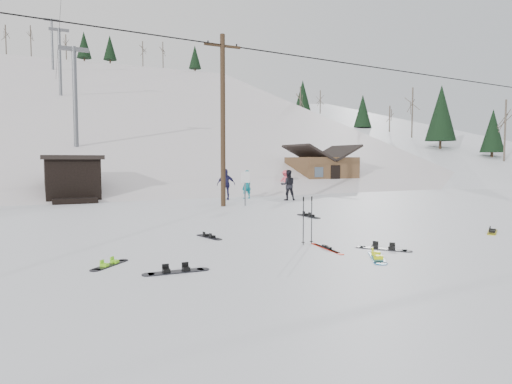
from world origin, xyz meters
name	(u,v)px	position (x,y,z in m)	size (l,w,h in m)	color
ground	(363,263)	(0.00, 0.00, 0.00)	(200.00, 200.00, 0.00)	white
ski_slope	(96,268)	(0.00, 55.00, -12.00)	(60.00, 75.00, 45.00)	silver
ridge_right	(349,244)	(38.00, 50.00, -11.00)	(34.00, 85.00, 36.00)	white
treeline_right	(374,178)	(36.00, 42.00, 0.00)	(20.00, 60.00, 10.00)	black
treeline_crest	(75,173)	(0.00, 86.00, 0.00)	(50.00, 6.00, 10.00)	black
utility_pole	(223,118)	(2.00, 14.00, 4.68)	(2.00, 0.26, 9.00)	#3A2819
trail_sign	(245,182)	(3.10, 13.58, 1.27)	(0.50, 0.09, 1.85)	#595B60
lift_hut	(72,178)	(-5.00, 20.94, 1.36)	(3.40, 4.10, 2.75)	black
lift_tower_near	(75,91)	(-4.00, 30.00, 7.86)	(2.20, 0.36, 8.00)	#595B60
lift_tower_mid	(60,58)	(-4.00, 50.00, 14.36)	(2.20, 0.36, 8.00)	#595B60
lift_tower_far	(52,41)	(-4.00, 70.00, 20.86)	(2.20, 0.36, 8.00)	#595B60
cabin	(321,172)	(15.00, 24.00, 1.48)	(5.39, 4.40, 3.77)	brown
hero_snowboard	(377,257)	(0.67, 0.29, 0.03)	(1.05, 1.42, 0.12)	#196AA2
hero_skis	(327,248)	(0.19, 1.80, 0.03)	(0.30, 1.72, 0.09)	red
ski_poles	(307,220)	(0.10, 2.65, 0.72)	(0.39, 0.10, 1.40)	black
board_scatter_a	(176,271)	(-4.29, 1.04, 0.03)	(1.49, 0.34, 0.10)	black
board_scatter_b	(209,237)	(-2.09, 4.98, 0.02)	(0.47, 1.27, 0.09)	black
board_scatter_c	(110,265)	(-5.50, 2.36, 0.02)	(0.97, 1.00, 0.09)	black
board_scatter_d	(383,248)	(1.55, 1.07, 0.03)	(1.05, 1.30, 0.11)	black
board_scatter_e	(492,232)	(6.92, 1.74, 0.03)	(1.25, 0.93, 0.10)	yellow
board_scatter_f	(308,216)	(3.64, 8.16, 0.03)	(0.35, 1.69, 0.12)	black
skier_teal	(246,184)	(5.11, 17.80, 0.91)	(0.66, 0.43, 1.81)	#0C6E7A
skier_dark	(288,185)	(6.90, 15.61, 0.93)	(0.90, 0.70, 1.86)	black
skier_pink	(285,181)	(10.15, 21.66, 0.85)	(1.10, 0.63, 1.70)	#D74C5C
skier_navy	(226,184)	(3.59, 17.50, 0.96)	(1.12, 0.47, 1.92)	#1C1A43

